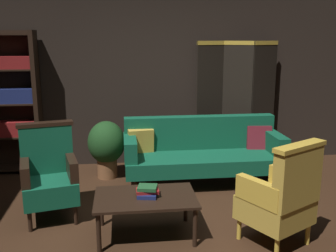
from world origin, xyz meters
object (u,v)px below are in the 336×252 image
at_px(book_navy_cloth, 147,194).
at_px(armchair_gilt_accent, 281,197).
at_px(book_green_cloth, 147,188).
at_px(potted_plant, 107,145).
at_px(coffee_table, 145,201).
at_px(armchair_wing_left, 49,174).
at_px(book_red_leather, 147,191).
at_px(velvet_couch, 202,150).
at_px(folding_screen, 236,102).
at_px(bookshelf, 7,101).

bearing_deg(book_navy_cloth, armchair_gilt_accent, -15.04).
xyz_separation_m(book_navy_cloth, book_green_cloth, (0.00, 0.00, 0.07)).
relative_size(potted_plant, book_green_cloth, 4.41).
relative_size(coffee_table, book_navy_cloth, 5.04).
relative_size(coffee_table, book_green_cloth, 5.42).
height_order(armchair_gilt_accent, armchair_wing_left, same).
relative_size(book_red_leather, book_green_cloth, 1.20).
bearing_deg(book_navy_cloth, velvet_couch, 59.07).
height_order(coffee_table, book_green_cloth, book_green_cloth).
relative_size(velvet_couch, armchair_wing_left, 2.04).
xyz_separation_m(potted_plant, book_red_leather, (0.45, -1.74, 0.01)).
bearing_deg(book_green_cloth, potted_plant, 104.61).
xyz_separation_m(armchair_wing_left, book_navy_cloth, (1.04, -0.56, -0.05)).
bearing_deg(velvet_couch, armchair_wing_left, -155.65).
distance_m(coffee_table, book_red_leather, 0.10).
relative_size(armchair_gilt_accent, book_red_leather, 4.70).
height_order(folding_screen, bookshelf, bookshelf).
distance_m(bookshelf, book_red_leather, 2.90).
relative_size(folding_screen, book_green_cloth, 10.29).
xyz_separation_m(velvet_couch, book_navy_cloth, (-0.85, -1.41, -0.01)).
relative_size(velvet_couch, book_green_cloth, 11.49).
distance_m(folding_screen, armchair_gilt_accent, 2.54).
relative_size(bookshelf, potted_plant, 2.52).
bearing_deg(coffee_table, book_green_cloth, 9.70).
bearing_deg(book_red_leather, book_green_cloth, -90.00).
distance_m(folding_screen, bookshelf, 3.38).
xyz_separation_m(book_red_leather, book_green_cloth, (0.00, -0.00, 0.03)).
distance_m(velvet_couch, book_red_leather, 1.65).
height_order(velvet_couch, armchair_gilt_accent, armchair_gilt_accent).
xyz_separation_m(velvet_couch, armchair_wing_left, (-1.89, -0.85, 0.04)).
distance_m(bookshelf, book_green_cloth, 2.90).
xyz_separation_m(folding_screen, potted_plant, (-1.98, -0.40, -0.52)).
xyz_separation_m(book_navy_cloth, book_red_leather, (0.00, 0.00, 0.04)).
bearing_deg(armchair_gilt_accent, potted_plant, 129.16).
height_order(folding_screen, velvet_couch, folding_screen).
bearing_deg(armchair_wing_left, book_green_cloth, -28.35).
relative_size(bookshelf, armchair_gilt_accent, 1.97).
distance_m(armchair_wing_left, book_red_leather, 1.18).
relative_size(folding_screen, coffee_table, 1.90).
bearing_deg(book_navy_cloth, potted_plant, 104.61).
xyz_separation_m(armchair_gilt_accent, armchair_wing_left, (-2.27, 0.89, 0.00)).
xyz_separation_m(coffee_table, armchair_gilt_accent, (1.26, -0.33, 0.12)).
relative_size(coffee_table, armchair_wing_left, 0.96).
xyz_separation_m(bookshelf, book_red_leather, (1.85, -2.16, -0.58)).
xyz_separation_m(folding_screen, book_red_leather, (-1.53, -2.15, -0.51)).
bearing_deg(potted_plant, armchair_gilt_accent, -50.84).
bearing_deg(coffee_table, bookshelf, 130.29).
bearing_deg(potted_plant, folding_screen, 11.49).
bearing_deg(armchair_wing_left, folding_screen, 31.71).
bearing_deg(book_red_leather, coffee_table, -170.30).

